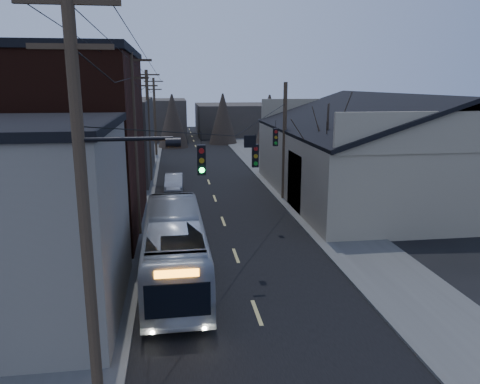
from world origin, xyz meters
The scene contains 13 objects.
road_surface centered at (0.00, 30.00, 0.01)m, with size 9.00×110.00×0.02m, color black.
sidewalk_left centered at (-6.50, 30.00, 0.06)m, with size 4.00×110.00×0.12m, color #474744.
sidewalk_right centered at (6.50, 30.00, 0.06)m, with size 4.00×110.00×0.12m, color #474744.
building_clapboard centered at (-9.00, 9.00, 3.50)m, with size 8.00×8.00×7.00m, color #6D665B.
building_brick centered at (-10.00, 20.00, 5.00)m, with size 10.00×12.00×10.00m, color black.
building_left_far centered at (-9.50, 36.00, 3.50)m, with size 9.00×14.00×7.00m, color #37322C.
warehouse centered at (13.00, 25.00, 2.70)m, with size 16.16×20.60×7.73m.
building_far_left centered at (-6.00, 65.00, 3.00)m, with size 10.00×12.00×6.00m, color #37322C.
building_far_right centered at (7.00, 70.00, 2.50)m, with size 12.00×14.00×5.00m, color #37322C.
bare_tree centered at (6.50, 20.00, 3.60)m, with size 0.40×0.40×7.20m, color black.
utility_lines centered at (-3.11, 24.14, 4.95)m, with size 11.24×45.28×10.50m.
bus centered at (-3.00, 11.56, 1.48)m, with size 2.49×10.66×2.97m, color #A5AAB1.
parked_car centered at (-3.00, 29.16, 0.65)m, with size 1.39×3.97×1.31m, color #9C9EA3.
Camera 1 is at (-2.88, -7.84, 8.44)m, focal length 35.00 mm.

